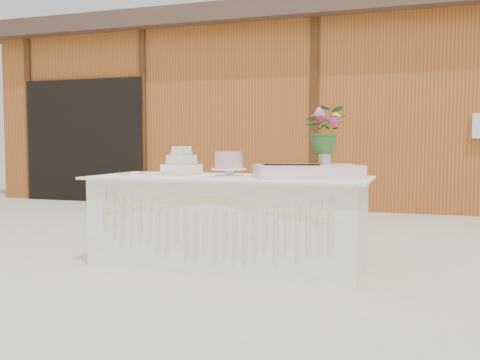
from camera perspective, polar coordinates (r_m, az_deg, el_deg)
name	(u,v)px	position (r m, az deg, el deg)	size (l,w,h in m)	color
ground	(229,264)	(4.72, -1.16, -8.99)	(80.00, 80.00, 0.00)	beige
barn	(333,111)	(10.47, 9.88, 7.31)	(12.60, 4.60, 3.30)	#A65622
cake_table	(229,221)	(4.65, -1.19, -4.35)	(2.40, 1.00, 0.77)	white
wedding_cake	(182,165)	(4.90, -6.25, 1.59)	(0.35, 0.35, 0.26)	white
pink_cake_stand	(229,163)	(4.51, -1.21, 1.82)	(0.30, 0.30, 0.21)	white
satin_runner	(307,171)	(4.50, 7.17, 0.94)	(0.86, 0.50, 0.11)	#FED6CC
flower_vase	(325,156)	(4.51, 9.06, 2.52)	(0.10, 0.10, 0.14)	silver
bouquet	(325,124)	(4.51, 9.09, 5.89)	(0.35, 0.30, 0.39)	#2D5B24
loose_flowers	(135,173)	(5.11, -11.13, 0.75)	(0.14, 0.34, 0.02)	pink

